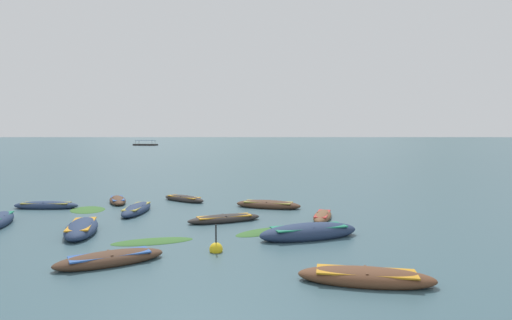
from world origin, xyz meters
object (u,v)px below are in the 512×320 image
Objects in this scene: rowboat_1 at (322,216)px; rowboat_2 at (224,219)px; ferry_0 at (145,145)px; mooring_buoy at (215,249)px; rowboat_4 at (45,206)px; rowboat_9 at (308,232)px; rowboat_0 at (109,259)px; rowboat_8 at (117,200)px; rowboat_7 at (81,228)px; rowboat_12 at (136,209)px; rowboat_10 at (183,199)px; rowboat_3 at (365,277)px; rowboat_11 at (267,205)px.

rowboat_2 reaches higher than rowboat_1.
ferry_0 is 169.74m from mooring_buoy.
rowboat_4 reaches higher than rowboat_1.
rowboat_9 is at bearing -107.00° from rowboat_1.
rowboat_2 is 164.44m from ferry_0.
rowboat_8 is at bearing 107.58° from rowboat_0.
rowboat_1 is at bearing 15.48° from rowboat_7.
ferry_0 reaches higher than rowboat_12.
rowboat_10 is at bearing -74.03° from ferry_0.
rowboat_7 is (4.87, -6.38, 0.05)m from rowboat_4.
rowboat_12 is (-5.26, 2.51, 0.04)m from rowboat_2.
rowboat_9 is (15.13, -7.26, 0.08)m from rowboat_4.
rowboat_9 is 3.93× the size of mooring_buoy.
rowboat_9 is 1.16× the size of rowboat_12.
ferry_0 is at bearing 107.16° from rowboat_3.
rowboat_9 is (7.36, 3.60, 0.08)m from rowboat_0.
rowboat_3 reaches higher than rowboat_2.
rowboat_9 is 0.44× the size of ferry_0.
rowboat_12 is (-9.19, 5.87, -0.06)m from rowboat_9.
rowboat_0 is 3.82m from mooring_buoy.
rowboat_8 is at bearing 123.22° from rowboat_12.
rowboat_0 reaches higher than rowboat_1.
ferry_0 is 8.90× the size of mooring_buoy.
rowboat_4 is at bearing 154.36° from rowboat_9.
rowboat_12 is (-7.64, -1.63, 0.01)m from rowboat_11.
rowboat_0 is 0.35× the size of ferry_0.
mooring_buoy is at bearing -150.95° from rowboat_9.
rowboat_4 is 14.69m from mooring_buoy.
rowboat_1 is 11.94m from rowboat_7.
rowboat_7 is 1.00× the size of rowboat_11.
mooring_buoy is (7.62, -11.45, -0.05)m from rowboat_8.
mooring_buoy is at bearing -103.33° from rowboat_11.
mooring_buoy is at bearing -56.16° from rowboat_12.
rowboat_3 is 1.03× the size of rowboat_12.
rowboat_8 reaches higher than rowboat_2.
rowboat_3 reaches higher than rowboat_11.
rowboat_8 is 0.32× the size of ferry_0.
rowboat_8 is at bearing 140.86° from rowboat_9.
rowboat_9 is at bearing -40.51° from rowboat_2.
rowboat_9 is at bearing -78.32° from rowboat_11.
rowboat_9 is (11.45, -9.32, 0.09)m from rowboat_8.
ferry_0 is at bearing 104.88° from rowboat_12.
rowboat_10 is at bearing 105.45° from mooring_buoy.
rowboat_11 is (-2.56, 12.98, -0.01)m from rowboat_3.
mooring_buoy is (-5.07, -6.20, -0.03)m from rowboat_1.
rowboat_3 reaches higher than rowboat_10.
rowboat_7 is 1.26× the size of rowboat_8.
ferry_0 is at bearing 104.40° from rowboat_8.
rowboat_2 is at bearing -63.95° from rowboat_10.
rowboat_0 reaches higher than rowboat_8.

